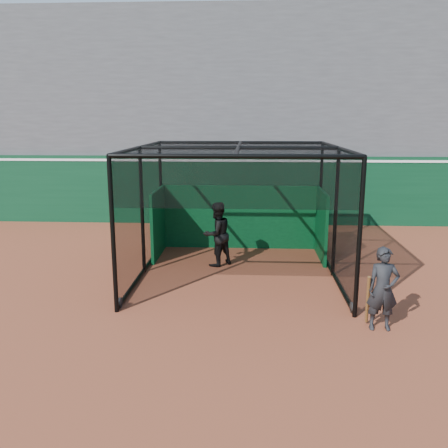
{
  "coord_description": "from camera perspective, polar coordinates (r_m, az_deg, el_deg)",
  "views": [
    {
      "loc": [
        1.32,
        -8.88,
        3.83
      ],
      "look_at": [
        0.74,
        2.0,
        1.4
      ],
      "focal_mm": 38.0,
      "sensor_mm": 36.0,
      "label": 1
    }
  ],
  "objects": [
    {
      "name": "ground",
      "position": [
        9.76,
        -5.05,
        -10.58
      ],
      "size": [
        120.0,
        120.0,
        0.0
      ],
      "primitive_type": "plane",
      "color": "brown",
      "rests_on": "ground"
    },
    {
      "name": "outfield_wall",
      "position": [
        17.62,
        -1.27,
        4.27
      ],
      "size": [
        50.0,
        0.5,
        2.5
      ],
      "color": "#09341C",
      "rests_on": "ground"
    },
    {
      "name": "grandstand",
      "position": [
        21.21,
        -0.52,
        14.32
      ],
      "size": [
        50.0,
        7.85,
        8.95
      ],
      "color": "#4C4C4F",
      "rests_on": "ground"
    },
    {
      "name": "batting_cage",
      "position": [
        11.67,
        1.68,
        1.4
      ],
      "size": [
        4.86,
        5.23,
        3.15
      ],
      "color": "black",
      "rests_on": "ground"
    },
    {
      "name": "batter",
      "position": [
        12.49,
        -0.86,
        -1.22
      ],
      "size": [
        1.05,
        1.03,
        1.7
      ],
      "primitive_type": "imported",
      "rotation": [
        0.0,
        0.0,
        3.87
      ],
      "color": "black",
      "rests_on": "ground"
    },
    {
      "name": "on_deck_player",
      "position": [
        9.21,
        18.56,
        -7.44
      ],
      "size": [
        0.61,
        0.43,
        1.57
      ],
      "color": "black",
      "rests_on": "ground"
    }
  ]
}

